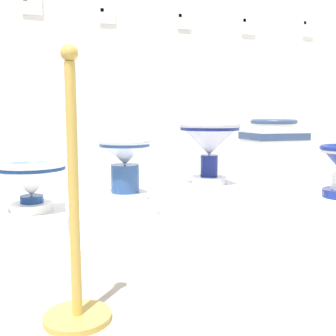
{
  "coord_description": "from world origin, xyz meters",
  "views": [
    {
      "loc": [
        1.28,
        -0.11,
        0.8
      ],
      "look_at": [
        2.02,
        2.43,
        0.45
      ],
      "focal_mm": 43.94,
      "sensor_mm": 36.0,
      "label": 1
    }
  ],
  "objects_px": {
    "antique_toilet_broad_patterned": "(125,159)",
    "plinth_block_squat_floral": "(271,191)",
    "plinth_block_rightmost": "(33,220)",
    "info_placard_sixth": "(308,28)",
    "antique_toilet_central_ornate": "(209,140)",
    "antique_toilet_squat_floral": "(273,146)",
    "info_placard_second": "(32,5)",
    "info_placard_third": "(107,15)",
    "stanchion_post_near_left": "(75,244)",
    "plinth_block_central_ornate": "(209,200)",
    "antique_toilet_rightmost": "(31,178)",
    "info_placard_fourth": "(184,21)",
    "info_placard_fifth": "(249,26)",
    "plinth_block_broad_patterned": "(126,209)"
  },
  "relations": [
    {
      "from": "antique_toilet_broad_patterned",
      "to": "plinth_block_squat_floral",
      "type": "height_order",
      "value": "antique_toilet_broad_patterned"
    },
    {
      "from": "plinth_block_rightmost",
      "to": "info_placard_sixth",
      "type": "relative_size",
      "value": 2.66
    },
    {
      "from": "antique_toilet_central_ornate",
      "to": "antique_toilet_squat_floral",
      "type": "xyz_separation_m",
      "value": [
        0.53,
        0.1,
        -0.06
      ]
    },
    {
      "from": "info_placard_second",
      "to": "info_placard_third",
      "type": "height_order",
      "value": "info_placard_second"
    },
    {
      "from": "info_placard_second",
      "to": "stanchion_post_near_left",
      "type": "xyz_separation_m",
      "value": [
        0.16,
        -1.51,
        -1.23
      ]
    },
    {
      "from": "plinth_block_central_ornate",
      "to": "stanchion_post_near_left",
      "type": "height_order",
      "value": "stanchion_post_near_left"
    },
    {
      "from": "antique_toilet_rightmost",
      "to": "info_placard_fourth",
      "type": "bearing_deg",
      "value": 27.2
    },
    {
      "from": "plinth_block_squat_floral",
      "to": "plinth_block_rightmost",
      "type": "bearing_deg",
      "value": -175.12
    },
    {
      "from": "plinth_block_central_ornate",
      "to": "info_placard_second",
      "type": "bearing_deg",
      "value": 153.74
    },
    {
      "from": "antique_toilet_central_ornate",
      "to": "info_placard_fifth",
      "type": "relative_size",
      "value": 3.07
    },
    {
      "from": "info_placard_fourth",
      "to": "info_placard_second",
      "type": "bearing_deg",
      "value": 180.0
    },
    {
      "from": "plinth_block_broad_patterned",
      "to": "antique_toilet_broad_patterned",
      "type": "relative_size",
      "value": 0.9
    },
    {
      "from": "plinth_block_broad_patterned",
      "to": "info_placard_second",
      "type": "height_order",
      "value": "info_placard_second"
    },
    {
      "from": "antique_toilet_squat_floral",
      "to": "info_placard_sixth",
      "type": "xyz_separation_m",
      "value": [
        0.55,
        0.44,
        0.93
      ]
    },
    {
      "from": "antique_toilet_squat_floral",
      "to": "info_placard_fourth",
      "type": "height_order",
      "value": "info_placard_fourth"
    },
    {
      "from": "info_placard_second",
      "to": "info_placard_third",
      "type": "relative_size",
      "value": 1.15
    },
    {
      "from": "plinth_block_broad_patterned",
      "to": "info_placard_fourth",
      "type": "xyz_separation_m",
      "value": [
        0.56,
        0.5,
        1.31
      ]
    },
    {
      "from": "antique_toilet_squat_floral",
      "to": "stanchion_post_near_left",
      "type": "relative_size",
      "value": 0.38
    },
    {
      "from": "antique_toilet_central_ornate",
      "to": "info_placard_second",
      "type": "distance_m",
      "value": 1.52
    },
    {
      "from": "antique_toilet_rightmost",
      "to": "antique_toilet_central_ornate",
      "type": "xyz_separation_m",
      "value": [
        1.13,
        0.04,
        0.2
      ]
    },
    {
      "from": "antique_toilet_broad_patterned",
      "to": "plinth_block_central_ornate",
      "type": "distance_m",
      "value": 0.63
    },
    {
      "from": "plinth_block_rightmost",
      "to": "plinth_block_squat_floral",
      "type": "height_order",
      "value": "plinth_block_squat_floral"
    },
    {
      "from": "plinth_block_rightmost",
      "to": "plinth_block_squat_floral",
      "type": "relative_size",
      "value": 1.02
    },
    {
      "from": "antique_toilet_broad_patterned",
      "to": "antique_toilet_squat_floral",
      "type": "height_order",
      "value": "antique_toilet_squat_floral"
    },
    {
      "from": "plinth_block_central_ornate",
      "to": "info_placard_sixth",
      "type": "xyz_separation_m",
      "value": [
        1.09,
        0.54,
        1.28
      ]
    },
    {
      "from": "antique_toilet_broad_patterned",
      "to": "plinth_block_squat_floral",
      "type": "relative_size",
      "value": 1.05
    },
    {
      "from": "antique_toilet_rightmost",
      "to": "info_placard_sixth",
      "type": "relative_size",
      "value": 2.86
    },
    {
      "from": "plinth_block_squat_floral",
      "to": "stanchion_post_near_left",
      "type": "bearing_deg",
      "value": -143.95
    },
    {
      "from": "plinth_block_rightmost",
      "to": "info_placard_third",
      "type": "bearing_deg",
      "value": 46.73
    },
    {
      "from": "antique_toilet_rightmost",
      "to": "plinth_block_rightmost",
      "type": "bearing_deg",
      "value": 180.0
    },
    {
      "from": "plinth_block_rightmost",
      "to": "plinth_block_broad_patterned",
      "type": "relative_size",
      "value": 1.08
    },
    {
      "from": "info_placard_fifth",
      "to": "plinth_block_central_ornate",
      "type": "bearing_deg",
      "value": -135.01
    },
    {
      "from": "info_placard_fifth",
      "to": "plinth_block_squat_floral",
      "type": "bearing_deg",
      "value": -90.79
    },
    {
      "from": "info_placard_third",
      "to": "info_placard_fifth",
      "type": "relative_size",
      "value": 0.87
    },
    {
      "from": "plinth_block_central_ornate",
      "to": "plinth_block_squat_floral",
      "type": "relative_size",
      "value": 1.03
    },
    {
      "from": "plinth_block_central_ornate",
      "to": "plinth_block_rightmost",
      "type": "bearing_deg",
      "value": -177.96
    },
    {
      "from": "antique_toilet_central_ornate",
      "to": "plinth_block_squat_floral",
      "type": "bearing_deg",
      "value": 10.77
    },
    {
      "from": "plinth_block_squat_floral",
      "to": "info_placard_fifth",
      "type": "relative_size",
      "value": 2.79
    },
    {
      "from": "info_placard_third",
      "to": "info_placard_fourth",
      "type": "distance_m",
      "value": 0.58
    },
    {
      "from": "antique_toilet_broad_patterned",
      "to": "info_placard_fifth",
      "type": "relative_size",
      "value": 2.92
    },
    {
      "from": "info_placard_third",
      "to": "info_placard_sixth",
      "type": "height_order",
      "value": "info_placard_sixth"
    },
    {
      "from": "antique_toilet_central_ornate",
      "to": "info_placard_sixth",
      "type": "xyz_separation_m",
      "value": [
        1.09,
        0.54,
        0.87
      ]
    },
    {
      "from": "info_placard_second",
      "to": "info_placard_sixth",
      "type": "height_order",
      "value": "info_placard_second"
    },
    {
      "from": "plinth_block_squat_floral",
      "to": "info_placard_fifth",
      "type": "bearing_deg",
      "value": 89.21
    },
    {
      "from": "plinth_block_broad_patterned",
      "to": "stanchion_post_near_left",
      "type": "distance_m",
      "value": 1.09
    },
    {
      "from": "antique_toilet_central_ornate",
      "to": "info_placard_fifth",
      "type": "bearing_deg",
      "value": 44.99
    },
    {
      "from": "info_placard_second",
      "to": "stanchion_post_near_left",
      "type": "distance_m",
      "value": 1.95
    },
    {
      "from": "plinth_block_squat_floral",
      "to": "info_placard_second",
      "type": "relative_size",
      "value": 2.78
    },
    {
      "from": "info_placard_third",
      "to": "info_placard_fourth",
      "type": "relative_size",
      "value": 0.97
    },
    {
      "from": "plinth_block_central_ornate",
      "to": "stanchion_post_near_left",
      "type": "bearing_deg",
      "value": -134.05
    }
  ]
}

